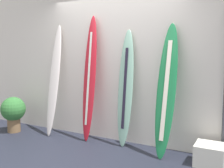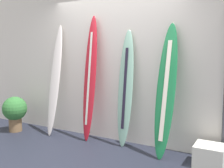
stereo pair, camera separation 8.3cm
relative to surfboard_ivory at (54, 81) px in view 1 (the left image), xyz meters
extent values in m
cube|color=#222533|center=(1.15, -0.95, -1.04)|extent=(8.00, 8.00, 0.04)
cube|color=silver|center=(1.15, 0.35, 0.38)|extent=(7.20, 0.20, 2.80)
ellipsoid|color=silver|center=(0.00, 0.00, 0.02)|extent=(0.23, 0.44, 2.08)
cone|color=black|center=(0.00, -0.12, -0.84)|extent=(0.07, 0.09, 0.11)
ellipsoid|color=red|center=(0.77, 0.04, 0.08)|extent=(0.25, 0.34, 2.20)
cube|color=silver|center=(0.77, 0.01, 0.08)|extent=(0.04, 0.21, 1.60)
cone|color=black|center=(0.77, -0.02, -0.83)|extent=(0.07, 0.08, 0.11)
ellipsoid|color=#8BBEA8|center=(1.44, 0.09, -0.06)|extent=(0.27, 0.29, 1.92)
cube|color=#211A2D|center=(1.44, 0.06, -0.06)|extent=(0.05, 0.16, 1.32)
cone|color=black|center=(1.44, 0.04, -0.85)|extent=(0.07, 0.08, 0.11)
ellipsoid|color=#1D7A44|center=(2.16, -0.02, -0.03)|extent=(0.31, 0.48, 1.99)
cube|color=white|center=(2.16, -0.05, -0.02)|extent=(0.08, 0.31, 1.45)
cube|color=white|center=(2.80, -0.07, -0.88)|extent=(0.38, 0.38, 0.29)
cylinder|color=brown|center=(-0.81, -0.28, -0.89)|extent=(0.25, 0.25, 0.26)
sphere|color=#347435|center=(-0.81, -0.28, -0.56)|extent=(0.47, 0.47, 0.47)
camera|label=1|loc=(3.24, -3.68, 0.48)|focal=41.07mm
camera|label=2|loc=(3.31, -3.64, 0.48)|focal=41.07mm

